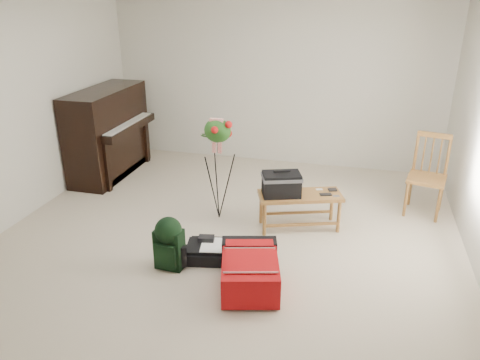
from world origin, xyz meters
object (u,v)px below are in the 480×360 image
(bench, at_px, (287,186))
(flower_stand, at_px, (218,170))
(dining_chair, at_px, (427,176))
(red_suitcase, at_px, (251,267))
(piano, at_px, (109,134))
(green_backpack, at_px, (169,241))
(black_duffel, at_px, (211,251))

(bench, bearing_deg, flower_stand, 159.78)
(dining_chair, xyz_separation_m, red_suitcase, (-1.68, -1.99, -0.30))
(dining_chair, bearing_deg, piano, -170.45)
(dining_chair, distance_m, green_backpack, 3.17)
(bench, height_order, dining_chair, dining_chair)
(piano, height_order, green_backpack, piano)
(black_duffel, xyz_separation_m, flower_stand, (-0.18, 0.88, 0.54))
(dining_chair, relative_size, green_backpack, 1.80)
(dining_chair, bearing_deg, red_suitcase, -118.00)
(black_duffel, relative_size, flower_stand, 0.45)
(red_suitcase, relative_size, flower_stand, 0.69)
(red_suitcase, xyz_separation_m, flower_stand, (-0.68, 1.21, 0.44))
(green_backpack, bearing_deg, bench, 53.77)
(piano, bearing_deg, green_backpack, -49.80)
(bench, relative_size, flower_stand, 0.80)
(piano, xyz_separation_m, dining_chair, (4.31, -0.20, -0.12))
(piano, height_order, black_duffel, piano)
(bench, xyz_separation_m, dining_chair, (1.55, 0.79, -0.03))
(piano, height_order, flower_stand, flower_stand)
(black_duffel, height_order, flower_stand, flower_stand)
(bench, height_order, black_duffel, bench)
(green_backpack, distance_m, flower_stand, 1.20)
(flower_stand, bearing_deg, green_backpack, -97.45)
(flower_stand, bearing_deg, bench, -0.79)
(bench, relative_size, black_duffel, 1.78)
(red_suitcase, height_order, black_duffel, red_suitcase)
(piano, relative_size, green_backpack, 2.78)
(piano, relative_size, red_suitcase, 1.73)
(flower_stand, bearing_deg, black_duffel, -78.49)
(dining_chair, bearing_deg, black_duffel, -130.62)
(dining_chair, height_order, black_duffel, dining_chair)
(green_backpack, bearing_deg, piano, 133.96)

